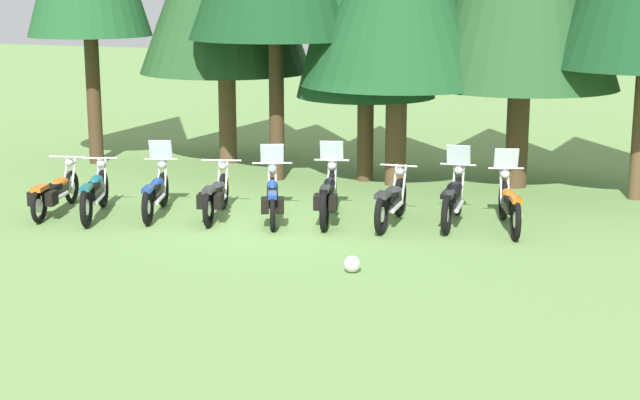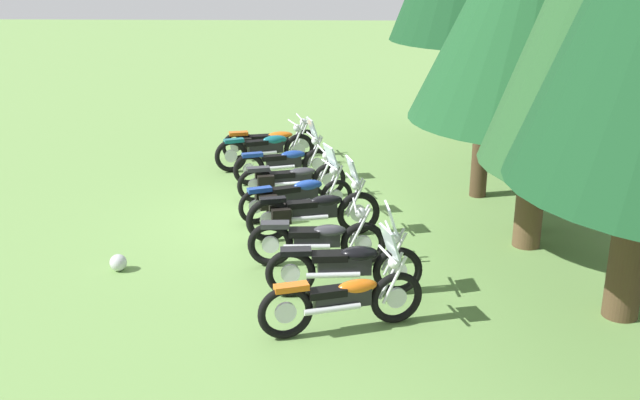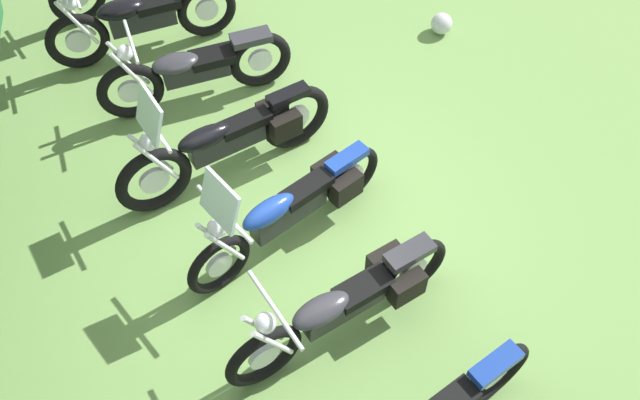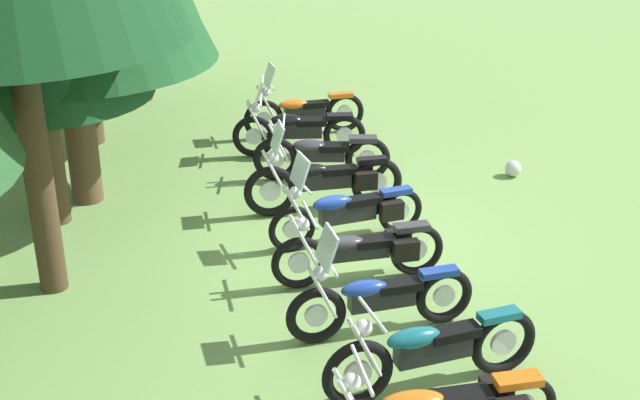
{
  "view_description": "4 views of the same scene",
  "coord_description": "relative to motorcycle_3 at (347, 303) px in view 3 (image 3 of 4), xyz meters",
  "views": [
    {
      "loc": [
        7.11,
        -16.4,
        4.41
      ],
      "look_at": [
        1.04,
        -0.18,
        0.51
      ],
      "focal_mm": 55.46,
      "sensor_mm": 36.0,
      "label": 1
    },
    {
      "loc": [
        12.89,
        0.86,
        4.76
      ],
      "look_at": [
        0.95,
        0.47,
        0.67
      ],
      "focal_mm": 41.33,
      "sensor_mm": 36.0,
      "label": 2
    },
    {
      "loc": [
        -3.65,
        0.85,
        5.44
      ],
      "look_at": [
        -0.33,
        -0.18,
        0.97
      ],
      "focal_mm": 38.3,
      "sensor_mm": 36.0,
      "label": 3
    },
    {
      "loc": [
        -10.36,
        -0.11,
        5.29
      ],
      "look_at": [
        0.17,
        0.39,
        0.55
      ],
      "focal_mm": 47.71,
      "sensor_mm": 36.0,
      "label": 4
    }
  ],
  "objects": [
    {
      "name": "motorcycle_4",
      "position": [
        1.08,
        0.18,
        0.02
      ],
      "size": [
        1.1,
        2.09,
        1.34
      ],
      "rotation": [
        0.0,
        0.0,
        1.98
      ],
      "color": "black",
      "rests_on": "ground_plane"
    },
    {
      "name": "ground_plane",
      "position": [
        1.04,
        0.19,
        -0.43
      ],
      "size": [
        80.0,
        80.0,
        0.0
      ],
      "primitive_type": "plane",
      "color": "#6B934C"
    },
    {
      "name": "dropped_helmet",
      "position": [
        3.52,
        -2.43,
        -0.3
      ],
      "size": [
        0.27,
        0.27,
        0.27
      ],
      "primitive_type": "sphere",
      "color": "silver",
      "rests_on": "ground_plane"
    },
    {
      "name": "motorcycle_7",
      "position": [
        4.26,
        1.12,
        0.05
      ],
      "size": [
        0.67,
        2.27,
        1.37
      ],
      "rotation": [
        0.0,
        0.0,
        1.66
      ],
      "color": "black",
      "rests_on": "ground_plane"
    },
    {
      "name": "motorcycle_6",
      "position": [
        3.22,
        0.67,
        0.01
      ],
      "size": [
        0.7,
        2.19,
        1.01
      ],
      "rotation": [
        0.0,
        0.0,
        1.63
      ],
      "color": "black",
      "rests_on": "ground_plane"
    },
    {
      "name": "motorcycle_3",
      "position": [
        0.0,
        0.0,
        0.0
      ],
      "size": [
        0.96,
        2.15,
        1.0
      ],
      "rotation": [
        0.0,
        0.0,
        1.84
      ],
      "color": "black",
      "rests_on": "ground_plane"
    },
    {
      "name": "motorcycle_5",
      "position": [
        2.05,
        0.54,
        0.05
      ],
      "size": [
        0.89,
        2.31,
        1.4
      ],
      "rotation": [
        0.0,
        0.0,
        1.83
      ],
      "color": "black",
      "rests_on": "ground_plane"
    }
  ]
}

